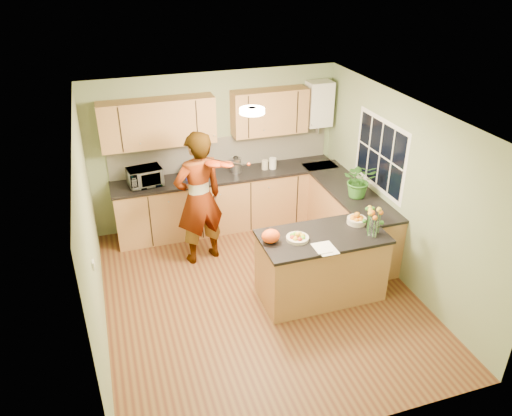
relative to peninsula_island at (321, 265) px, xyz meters
name	(u,v)px	position (x,y,z in m)	size (l,w,h in m)	color
floor	(259,295)	(-0.77, 0.23, -0.46)	(4.50, 4.50, 0.00)	#552A18
ceiling	(260,115)	(-0.77, 0.23, 2.04)	(4.00, 4.50, 0.02)	silver
wall_back	(216,150)	(-0.77, 2.48, 0.79)	(4.00, 0.02, 2.50)	gray
wall_front	(343,334)	(-0.77, -2.02, 0.79)	(4.00, 0.02, 2.50)	gray
wall_left	(91,240)	(-2.77, 0.23, 0.79)	(0.02, 4.50, 2.50)	gray
wall_right	(401,191)	(1.23, 0.23, 0.79)	(0.02, 4.50, 2.50)	gray
back_counter	(228,200)	(-0.67, 2.18, 0.01)	(3.64, 0.62, 0.94)	#A97343
right_counter	(347,216)	(0.93, 1.08, 0.01)	(0.62, 2.24, 0.94)	#A97343
splashback	(222,152)	(-0.67, 2.46, 0.74)	(3.60, 0.02, 0.52)	silver
upper_cabinets	(206,118)	(-0.94, 2.31, 1.39)	(3.20, 0.34, 0.70)	#A97343
boiler	(319,104)	(0.93, 2.32, 1.43)	(0.40, 0.30, 0.86)	white
window_right	(380,155)	(1.22, 0.83, 1.09)	(0.01, 1.30, 1.05)	white
light_switch	(93,265)	(-2.75, -0.37, 0.84)	(0.02, 0.09, 0.09)	white
ceiling_lamp	(252,111)	(-0.77, 0.53, 2.00)	(0.30, 0.30, 0.07)	#FFEABF
peninsula_island	(321,265)	(0.00, 0.00, 0.00)	(1.61, 0.83, 0.92)	#A97343
fruit_dish	(298,237)	(-0.35, 0.00, 0.50)	(0.28, 0.28, 0.10)	beige
orange_bowl	(357,219)	(0.55, 0.15, 0.52)	(0.25, 0.25, 0.15)	beige
flower_vase	(375,213)	(0.60, -0.18, 0.78)	(0.26, 0.26, 0.47)	silver
orange_bag	(271,236)	(-0.69, 0.05, 0.55)	(0.23, 0.20, 0.17)	#FB5014
papers	(326,248)	(-0.10, -0.30, 0.47)	(0.23, 0.31, 0.01)	white
violinist	(199,199)	(-1.31, 1.35, 0.53)	(0.73, 0.48, 2.00)	#E7AF8D
violin	(215,164)	(-1.11, 1.13, 1.13)	(0.65, 0.26, 0.13)	#4C0F04
microwave	(145,177)	(-1.95, 2.16, 0.61)	(0.50, 0.34, 0.28)	white
blue_box	(194,171)	(-1.19, 2.21, 0.59)	(0.28, 0.21, 0.22)	navy
kettle	(236,164)	(-0.51, 2.21, 0.61)	(0.17, 0.17, 0.32)	#AEAEB2
jar_cream	(265,165)	(-0.04, 2.18, 0.55)	(0.10, 0.10, 0.15)	beige
jar_white	(273,163)	(0.10, 2.16, 0.57)	(0.12, 0.12, 0.18)	white
potted_plant	(360,180)	(0.93, 0.82, 0.74)	(0.47, 0.41, 0.53)	#357727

